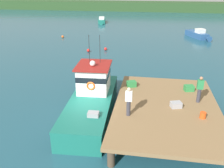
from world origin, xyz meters
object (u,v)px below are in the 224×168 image
at_px(main_fishing_boat, 93,97).
at_px(crate_stack_near_edge, 131,84).
at_px(mooring_buoy_channel_marker, 106,49).
at_px(mooring_buoy_spare_mooring, 88,50).
at_px(moored_boat_far_left, 198,35).
at_px(crate_single_by_cleat, 176,105).
at_px(deckhand_by_the_boat, 200,89).
at_px(mooring_buoy_inshore, 63,37).
at_px(moored_boat_far_right, 102,21).
at_px(bait_bucket, 203,115).
at_px(deckhand_further_back, 129,101).
at_px(crate_stack_mid_dock, 189,88).

distance_m(main_fishing_boat, crate_stack_near_edge, 2.91).
xyz_separation_m(mooring_buoy_channel_marker, mooring_buoy_spare_mooring, (-1.91, -1.04, 0.01)).
bearing_deg(main_fishing_boat, moored_boat_far_left, 67.27).
distance_m(crate_single_by_cleat, deckhand_by_the_boat, 1.78).
bearing_deg(crate_single_by_cleat, mooring_buoy_inshore, 123.71).
height_order(crate_single_by_cleat, moored_boat_far_right, crate_single_by_cleat).
bearing_deg(mooring_buoy_inshore, crate_stack_near_edge, -58.45).
relative_size(crate_stack_near_edge, bait_bucket, 1.76).
height_order(deckhand_by_the_boat, deckhand_further_back, same).
height_order(deckhand_by_the_boat, mooring_buoy_channel_marker, deckhand_by_the_boat).
relative_size(moored_boat_far_left, mooring_buoy_channel_marker, 15.10).
xyz_separation_m(bait_bucket, deckhand_further_back, (-3.93, -0.33, 0.69)).
bearing_deg(bait_bucket, moored_boat_far_left, 81.68).
height_order(main_fishing_boat, bait_bucket, main_fishing_boat).
bearing_deg(moored_boat_far_right, crate_stack_near_edge, -75.28).
bearing_deg(crate_stack_mid_dock, deckhand_by_the_boat, -77.89).
height_order(crate_stack_near_edge, mooring_buoy_spare_mooring, crate_stack_near_edge).
xyz_separation_m(crate_stack_near_edge, bait_bucket, (4.11, -3.63, -0.03)).
bearing_deg(moored_boat_far_left, deckhand_further_back, -106.17).
relative_size(main_fishing_boat, mooring_buoy_channel_marker, 26.83).
relative_size(moored_boat_far_right, mooring_buoy_inshore, 14.55).
bearing_deg(main_fishing_boat, moored_boat_far_right, 100.55).
height_order(deckhand_by_the_boat, mooring_buoy_spare_mooring, deckhand_by_the_boat).
bearing_deg(moored_boat_far_right, bait_bucket, -70.96).
relative_size(deckhand_by_the_boat, mooring_buoy_inshore, 4.54).
xyz_separation_m(crate_single_by_cleat, deckhand_by_the_boat, (1.36, 0.91, 0.69)).
height_order(deckhand_further_back, mooring_buoy_channel_marker, deckhand_further_back).
height_order(deckhand_further_back, mooring_buoy_inshore, deckhand_further_back).
height_order(crate_stack_mid_dock, mooring_buoy_spare_mooring, crate_stack_mid_dock).
height_order(moored_boat_far_left, mooring_buoy_channel_marker, moored_boat_far_left).
relative_size(bait_bucket, deckhand_by_the_boat, 0.21).
bearing_deg(crate_stack_near_edge, crate_stack_mid_dock, -1.47).
distance_m(crate_stack_mid_dock, deckhand_further_back, 5.34).
height_order(crate_stack_near_edge, moored_boat_far_left, crate_stack_near_edge).
height_order(deckhand_by_the_boat, moored_boat_far_right, deckhand_by_the_boat).
distance_m(main_fishing_boat, deckhand_further_back, 3.56).
bearing_deg(mooring_buoy_inshore, mooring_buoy_spare_mooring, -51.04).
distance_m(main_fishing_boat, deckhand_by_the_boat, 6.59).
bearing_deg(moored_boat_far_right, mooring_buoy_spare_mooring, -82.73).
bearing_deg(crate_single_by_cleat, deckhand_further_back, -153.00).
relative_size(deckhand_by_the_boat, mooring_buoy_spare_mooring, 4.19).
xyz_separation_m(deckhand_further_back, mooring_buoy_channel_marker, (-4.57, 17.53, -1.87)).
xyz_separation_m(crate_stack_mid_dock, crate_single_by_cleat, (-1.02, -2.52, -0.03)).
relative_size(main_fishing_boat, moored_boat_far_right, 1.89).
bearing_deg(crate_single_by_cleat, mooring_buoy_spare_mooring, 120.96).
bearing_deg(crate_single_by_cleat, moored_boat_far_right, 107.71).
xyz_separation_m(crate_stack_near_edge, mooring_buoy_spare_mooring, (-6.29, 12.53, -1.20)).
relative_size(main_fishing_boat, crate_stack_mid_dock, 16.47).
bearing_deg(crate_stack_near_edge, moored_boat_far_right, 104.72).
height_order(main_fishing_boat, deckhand_by_the_boat, main_fishing_boat).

